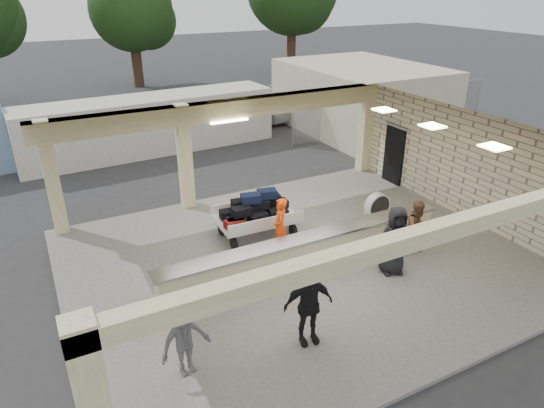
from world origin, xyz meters
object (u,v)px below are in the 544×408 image
luggage_cart (256,213)px  passenger_b (308,305)px  car_white_a (289,106)px  container_white (150,124)px  car_white_b (341,98)px  car_dark (280,99)px  passenger_a (417,228)px  passenger_d (395,241)px  passenger_c (185,340)px  baggage_counter (308,252)px  drum_fan (377,206)px  baggage_handler (280,227)px

luggage_cart → passenger_b: (-1.07, -4.67, 0.17)m
car_white_a → container_white: bearing=105.0°
car_white_b → car_dark: size_ratio=1.09×
luggage_cart → passenger_b: 4.80m
passenger_a → car_white_b: (7.72, 14.60, -0.12)m
luggage_cart → car_white_b: bearing=48.0°
car_white_b → passenger_d: bearing=143.0°
passenger_b → passenger_c: passenger_b is taller
baggage_counter → passenger_d: bearing=-31.6°
passenger_b → car_dark: 19.79m
car_dark → passenger_b: bearing=171.7°
passenger_b → car_white_a: bearing=71.2°
drum_fan → passenger_c: bearing=-156.2°
baggage_handler → container_white: bearing=-150.8°
passenger_b → luggage_cart: bearing=86.4°
car_white_b → container_white: 11.91m
drum_fan → passenger_d: bearing=-122.6°
drum_fan → container_white: (-4.37, 10.40, 0.62)m
baggage_handler → car_white_a: bearing=175.2°
baggage_handler → car_dark: baggage_handler is taller
baggage_handler → car_white_b: baggage_handler is taller
baggage_counter → container_white: 11.88m
drum_fan → container_white: bearing=111.1°
baggage_counter → passenger_a: (3.05, -0.70, 0.31)m
baggage_handler → passenger_d: 3.05m
drum_fan → car_dark: size_ratio=0.20×
car_white_b → car_dark: 3.57m
baggage_handler → passenger_b: size_ratio=0.91×
passenger_c → baggage_counter: bearing=17.5°
passenger_a → car_white_b: size_ratio=0.33×
drum_fan → car_white_a: bearing=71.5°
passenger_c → container_white: 14.26m
baggage_handler → passenger_c: bearing=-24.4°
baggage_counter → baggage_handler: baggage_handler is taller
car_white_a → passenger_a: bearing=166.7°
luggage_cart → car_white_a: (7.49, 11.34, -0.06)m
passenger_b → passenger_d: (3.34, 1.25, 0.01)m
luggage_cart → baggage_handler: baggage_handler is taller
drum_fan → baggage_handler: bearing=-175.4°
baggage_counter → car_white_a: (7.09, 13.61, 0.19)m
passenger_c → car_dark: passenger_c is taller
luggage_cart → container_white: bearing=95.2°
baggage_counter → car_dark: bearing=63.9°
baggage_counter → passenger_d: (1.87, -1.15, 0.44)m
car_white_a → car_white_b: bearing=-83.0°
passenger_b → car_white_a: 18.16m
passenger_a → car_dark: size_ratio=0.36×
passenger_b → container_white: bearing=97.3°
baggage_counter → passenger_b: (-1.48, -2.40, 0.42)m
car_white_a → container_white: 8.26m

